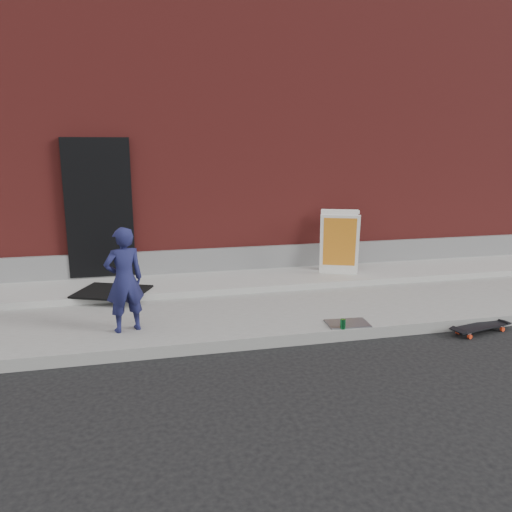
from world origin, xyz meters
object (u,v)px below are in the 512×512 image
object	(u,v)px
skateboard	(481,327)
soda_can	(343,324)
pizza_sign	(339,242)
child	(124,280)

from	to	relation	value
skateboard	soda_can	world-z (taller)	soda_can
skateboard	soda_can	distance (m)	1.87
pizza_sign	soda_can	size ratio (longest dim) A/B	8.53
child	skateboard	xyz separation A→B (m)	(4.49, -0.73, -0.72)
pizza_sign	soda_can	bearing A→B (deg)	-110.81
pizza_sign	soda_can	xyz separation A→B (m)	(-0.88, -2.32, -0.58)
soda_can	pizza_sign	bearing A→B (deg)	69.19
skateboard	pizza_sign	distance (m)	2.77
child	skateboard	size ratio (longest dim) A/B	1.45
skateboard	soda_can	bearing A→B (deg)	174.78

